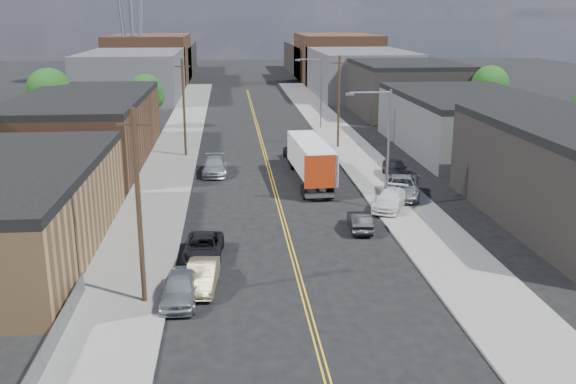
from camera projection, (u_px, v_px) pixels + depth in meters
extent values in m
plane|color=black|center=(258.00, 130.00, 81.42)|extent=(260.00, 260.00, 0.00)
cube|color=gold|center=(265.00, 155.00, 67.03)|extent=(0.32, 120.00, 0.01)
cube|color=slate|center=(173.00, 156.00, 66.16)|extent=(5.00, 140.00, 0.15)
cube|color=slate|center=(355.00, 153.00, 67.86)|extent=(5.00, 140.00, 0.15)
cube|color=#4F311F|center=(85.00, 131.00, 63.66)|extent=(12.00, 26.00, 6.00)
cube|color=black|center=(82.00, 98.00, 62.77)|extent=(12.00, 26.00, 0.60)
cube|color=navy|center=(510.00, 177.00, 43.44)|extent=(0.30, 20.00, 0.80)
cube|color=#38383B|center=(468.00, 124.00, 69.22)|extent=(14.00, 24.00, 5.50)
cube|color=black|center=(470.00, 96.00, 68.40)|extent=(14.00, 24.00, 0.60)
cube|color=black|center=(404.00, 90.00, 93.96)|extent=(14.00, 22.00, 7.00)
cube|color=black|center=(405.00, 64.00, 92.94)|extent=(14.00, 22.00, 0.60)
cube|color=#38383B|center=(134.00, 75.00, 112.13)|extent=(16.00, 30.00, 8.00)
cube|color=#38383B|center=(359.00, 73.00, 115.71)|extent=(16.00, 30.00, 8.00)
cube|color=#4F311F|center=(150.00, 59.00, 135.85)|extent=(16.00, 26.00, 10.00)
cube|color=#4F311F|center=(336.00, 58.00, 139.42)|extent=(16.00, 26.00, 10.00)
cube|color=black|center=(160.00, 60.00, 155.43)|extent=(16.00, 40.00, 7.00)
cube|color=black|center=(323.00, 59.00, 159.01)|extent=(16.00, 40.00, 7.00)
cylinder|color=gray|center=(131.00, 10.00, 123.39)|extent=(0.80, 0.80, 30.00)
cylinder|color=gray|center=(120.00, 10.00, 121.55)|extent=(1.94, 1.94, 29.98)
cylinder|color=gray|center=(139.00, 10.00, 121.86)|extent=(1.94, 1.94, 29.98)
cylinder|color=gray|center=(123.00, 10.00, 124.92)|extent=(1.94, 1.94, 29.98)
cylinder|color=gray|center=(141.00, 10.00, 125.24)|extent=(1.94, 1.94, 29.98)
cylinder|color=gray|center=(388.00, 151.00, 47.36)|extent=(0.18, 0.18, 9.00)
cylinder|color=gray|center=(370.00, 92.00, 46.07)|extent=(3.00, 0.12, 0.12)
cube|color=gray|center=(350.00, 94.00, 45.96)|extent=(0.60, 0.25, 0.18)
cylinder|color=gray|center=(321.00, 94.00, 80.93)|extent=(0.18, 0.18, 9.00)
cylinder|color=gray|center=(310.00, 59.00, 79.64)|extent=(3.00, 0.12, 0.12)
cube|color=gray|center=(298.00, 60.00, 79.53)|extent=(0.60, 0.25, 0.18)
cylinder|color=black|center=(139.00, 210.00, 31.38)|extent=(0.26, 0.26, 10.00)
cube|color=black|center=(133.00, 125.00, 30.26)|extent=(1.60, 0.12, 0.12)
cylinder|color=black|center=(184.00, 108.00, 64.96)|extent=(0.26, 0.26, 10.00)
cube|color=black|center=(182.00, 66.00, 63.83)|extent=(1.60, 0.12, 0.12)
cylinder|color=black|center=(339.00, 102.00, 69.30)|extent=(0.26, 0.26, 10.00)
cube|color=black|center=(340.00, 63.00, 68.18)|extent=(1.60, 0.12, 0.12)
cube|color=slate|center=(42.00, 362.00, 26.03)|extent=(0.02, 16.00, 1.20)
cube|color=slate|center=(41.00, 349.00, 25.87)|extent=(0.05, 16.00, 0.05)
cylinder|color=black|center=(52.00, 122.00, 73.87)|extent=(0.36, 0.36, 4.50)
sphere|color=#14330E|center=(49.00, 90.00, 72.91)|extent=(5.04, 5.04, 5.04)
sphere|color=#14330E|center=(56.00, 98.00, 73.49)|extent=(3.96, 3.96, 3.96)
sphere|color=#14330E|center=(44.00, 96.00, 72.65)|extent=(3.60, 3.60, 3.60)
cylinder|color=black|center=(147.00, 115.00, 81.58)|extent=(0.36, 0.36, 3.75)
sphere|color=#14330E|center=(146.00, 91.00, 80.78)|extent=(4.20, 4.20, 4.20)
sphere|color=#14330E|center=(152.00, 97.00, 81.32)|extent=(3.30, 3.30, 3.30)
sphere|color=#14330E|center=(142.00, 96.00, 80.49)|extent=(3.00, 3.00, 3.00)
cylinder|color=black|center=(488.00, 110.00, 83.53)|extent=(0.36, 0.36, 4.25)
sphere|color=#14330E|center=(490.00, 84.00, 82.62)|extent=(4.76, 4.76, 4.76)
sphere|color=#14330E|center=(493.00, 90.00, 83.19)|extent=(3.74, 3.74, 3.74)
sphere|color=#14330E|center=(487.00, 89.00, 82.35)|extent=(3.40, 3.40, 3.40)
cube|color=silver|center=(311.00, 157.00, 55.05)|extent=(2.99, 11.27, 2.60)
cube|color=maroon|center=(320.00, 172.00, 49.70)|extent=(2.44, 0.25, 2.62)
cube|color=gray|center=(319.00, 196.00, 50.21)|extent=(2.32, 0.72, 0.25)
cube|color=black|center=(302.00, 151.00, 61.91)|extent=(2.47, 3.09, 2.88)
cylinder|color=black|center=(317.00, 191.00, 51.57)|extent=(2.46, 1.05, 0.93)
cylinder|color=black|center=(302.00, 161.00, 62.17)|extent=(2.37, 1.05, 0.93)
imported|color=gray|center=(180.00, 288.00, 32.68)|extent=(2.01, 4.59, 1.54)
imported|color=#807254|center=(202.00, 276.00, 34.28)|extent=(1.90, 4.47, 1.43)
imported|color=black|center=(203.00, 248.00, 38.55)|extent=(2.54, 5.03, 1.36)
imported|color=#9EA1A3|center=(215.00, 166.00, 58.80)|extent=(2.24, 5.37, 1.55)
imported|color=black|center=(360.00, 221.00, 43.59)|extent=(1.70, 4.08, 1.31)
imported|color=#A5A8AA|center=(402.00, 187.00, 51.03)|extent=(3.95, 6.26, 1.61)
imported|color=silver|center=(390.00, 199.00, 47.90)|extent=(4.00, 5.30, 1.43)
imported|color=black|center=(395.00, 168.00, 57.20)|extent=(2.42, 4.98, 1.64)
imported|color=black|center=(298.00, 154.00, 64.24)|extent=(2.80, 5.38, 1.45)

